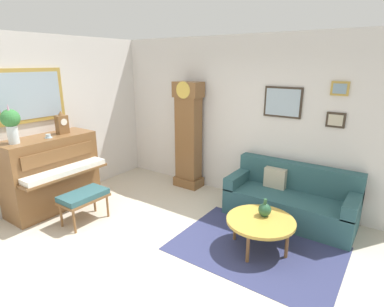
% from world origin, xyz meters
% --- Properties ---
extents(ground_plane, '(6.40, 6.00, 0.10)m').
position_xyz_m(ground_plane, '(0.00, 0.00, -0.05)').
color(ground_plane, beige).
extents(wall_left, '(0.13, 4.90, 2.80)m').
position_xyz_m(wall_left, '(-2.60, 0.00, 1.41)').
color(wall_left, silver).
rests_on(wall_left, ground_plane).
extents(wall_back, '(5.30, 0.13, 2.80)m').
position_xyz_m(wall_back, '(0.01, 2.40, 1.40)').
color(wall_back, silver).
rests_on(wall_back, ground_plane).
extents(area_rug, '(2.10, 1.50, 0.01)m').
position_xyz_m(area_rug, '(1.04, 0.89, 0.00)').
color(area_rug, navy).
rests_on(area_rug, ground_plane).
extents(piano, '(0.87, 1.44, 1.22)m').
position_xyz_m(piano, '(-2.23, 0.08, 0.62)').
color(piano, brown).
rests_on(piano, ground_plane).
extents(piano_bench, '(0.42, 0.70, 0.48)m').
position_xyz_m(piano_bench, '(-1.41, 0.06, 0.41)').
color(piano_bench, brown).
rests_on(piano_bench, ground_plane).
extents(grandfather_clock, '(0.52, 0.34, 2.03)m').
position_xyz_m(grandfather_clock, '(-0.94, 2.13, 0.96)').
color(grandfather_clock, brown).
rests_on(grandfather_clock, ground_plane).
extents(couch, '(1.90, 0.80, 0.84)m').
position_xyz_m(couch, '(1.12, 1.96, 0.31)').
color(couch, '#2D565B').
rests_on(couch, ground_plane).
extents(coffee_table, '(0.88, 0.88, 0.42)m').
position_xyz_m(coffee_table, '(1.06, 0.92, 0.39)').
color(coffee_table, gold).
rests_on(coffee_table, ground_plane).
extents(mantel_clock, '(0.13, 0.18, 0.38)m').
position_xyz_m(mantel_clock, '(-2.23, 0.37, 1.39)').
color(mantel_clock, brown).
rests_on(mantel_clock, piano).
extents(flower_vase, '(0.26, 0.26, 0.58)m').
position_xyz_m(flower_vase, '(-2.23, -0.42, 1.54)').
color(flower_vase, silver).
rests_on(flower_vase, piano).
extents(teacup, '(0.12, 0.12, 0.06)m').
position_xyz_m(teacup, '(-2.14, 0.06, 1.25)').
color(teacup, '#ADC6D6').
rests_on(teacup, piano).
extents(green_jug, '(0.17, 0.17, 0.24)m').
position_xyz_m(green_jug, '(1.06, 1.04, 0.51)').
color(green_jug, '#234C33').
rests_on(green_jug, coffee_table).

